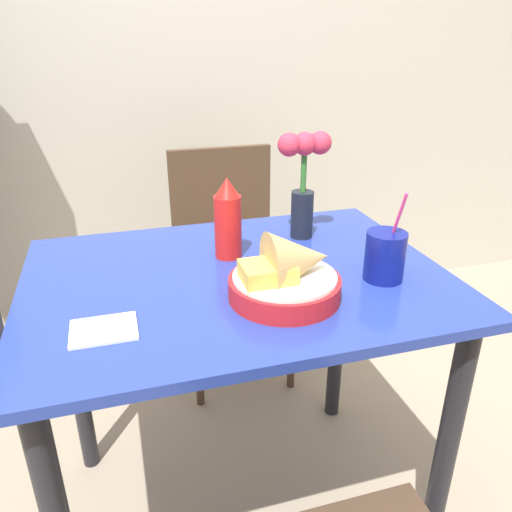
# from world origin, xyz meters

# --- Properties ---
(ground_plane) EXTENTS (12.00, 12.00, 0.00)m
(ground_plane) POSITION_xyz_m (0.00, 0.00, 0.00)
(ground_plane) COLOR gray
(wall_window) EXTENTS (7.00, 0.06, 2.60)m
(wall_window) POSITION_xyz_m (0.00, 1.25, 1.30)
(wall_window) COLOR #B7B2A3
(wall_window) RESTS_ON ground_plane
(dining_table) EXTENTS (0.97, 0.71, 0.77)m
(dining_table) POSITION_xyz_m (0.00, 0.00, 0.64)
(dining_table) COLOR #233893
(dining_table) RESTS_ON ground_plane
(chair_far_window) EXTENTS (0.40, 0.40, 0.88)m
(chair_far_window) POSITION_xyz_m (0.15, 0.75, 0.53)
(chair_far_window) COLOR #473323
(chair_far_window) RESTS_ON ground_plane
(food_basket) EXTENTS (0.24, 0.24, 0.15)m
(food_basket) POSITION_xyz_m (0.08, -0.14, 0.82)
(food_basket) COLOR red
(food_basket) RESTS_ON dining_table
(ketchup_bottle) EXTENTS (0.07, 0.07, 0.20)m
(ketchup_bottle) POSITION_xyz_m (0.01, 0.11, 0.86)
(ketchup_bottle) COLOR red
(ketchup_bottle) RESTS_ON dining_table
(drink_cup) EXTENTS (0.09, 0.09, 0.21)m
(drink_cup) POSITION_xyz_m (0.32, -0.12, 0.82)
(drink_cup) COLOR navy
(drink_cup) RESTS_ON dining_table
(flower_vase) EXTENTS (0.14, 0.06, 0.29)m
(flower_vase) POSITION_xyz_m (0.23, 0.18, 0.94)
(flower_vase) COLOR black
(flower_vase) RESTS_ON dining_table
(napkin) EXTENTS (0.12, 0.10, 0.01)m
(napkin) POSITION_xyz_m (-0.30, -0.17, 0.77)
(napkin) COLOR white
(napkin) RESTS_ON dining_table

